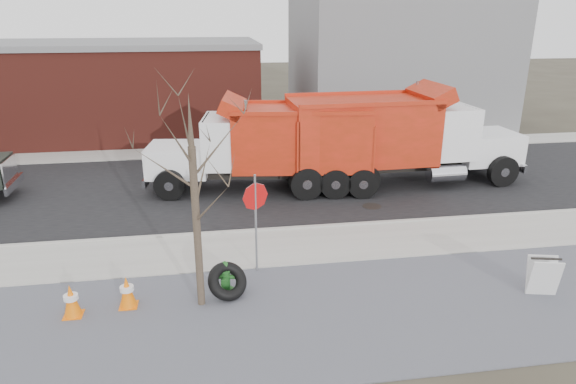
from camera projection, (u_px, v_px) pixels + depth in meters
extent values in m
plane|color=#383328|center=(309.00, 250.00, 15.52)|extent=(120.00, 120.00, 0.00)
cube|color=gray|center=(337.00, 313.00, 12.25)|extent=(60.00, 5.00, 0.03)
cube|color=#9E9B93|center=(307.00, 245.00, 15.74)|extent=(60.00, 2.50, 0.06)
cube|color=#9E9B93|center=(300.00, 228.00, 16.95)|extent=(60.00, 0.15, 0.11)
cube|color=black|center=(280.00, 184.00, 21.39)|extent=(60.00, 9.40, 0.02)
cube|color=#9E9B93|center=(264.00, 149.00, 26.69)|extent=(60.00, 2.00, 0.06)
cube|color=slate|center=(395.00, 59.00, 32.27)|extent=(12.00, 10.00, 8.00)
cube|color=maroon|center=(79.00, 92.00, 29.06)|extent=(20.00, 8.00, 5.00)
cube|color=slate|center=(72.00, 43.00, 28.18)|extent=(20.20, 8.20, 0.30)
cylinder|color=#382D23|center=(197.00, 230.00, 11.96)|extent=(0.18, 0.18, 4.00)
cone|color=#382D23|center=(190.00, 120.00, 11.10)|extent=(0.14, 0.14, 1.20)
cylinder|color=#296C29|center=(226.00, 291.00, 13.18)|extent=(0.46, 0.46, 0.06)
cylinder|color=#296C29|center=(225.00, 280.00, 13.07)|extent=(0.24, 0.24, 0.63)
cylinder|color=#296C29|center=(225.00, 270.00, 12.98)|extent=(0.32, 0.32, 0.05)
sphere|color=#296C29|center=(225.00, 266.00, 12.94)|extent=(0.25, 0.25, 0.25)
cylinder|color=#296C29|center=(225.00, 263.00, 12.91)|extent=(0.05, 0.05, 0.06)
cylinder|color=#296C29|center=(218.00, 277.00, 13.05)|extent=(0.14, 0.14, 0.12)
cylinder|color=#296C29|center=(232.00, 277.00, 13.04)|extent=(0.14, 0.14, 0.12)
cylinder|color=#296C29|center=(224.00, 281.00, 12.88)|extent=(0.18, 0.15, 0.16)
torus|color=black|center=(227.00, 281.00, 12.82)|extent=(1.27, 1.20, 0.94)
cylinder|color=gray|center=(256.00, 224.00, 13.78)|extent=(0.06, 0.06, 2.82)
cylinder|color=red|center=(255.00, 196.00, 13.51)|extent=(0.70, 0.36, 0.76)
cube|color=silver|center=(545.00, 279.00, 12.77)|extent=(0.77, 0.42, 1.01)
cube|color=silver|center=(542.00, 275.00, 12.97)|extent=(0.77, 0.42, 1.01)
cube|color=black|center=(547.00, 259.00, 12.70)|extent=(0.73, 0.22, 0.05)
cube|color=orange|center=(129.00, 306.00, 12.52)|extent=(0.43, 0.43, 0.05)
cone|color=orange|center=(127.00, 291.00, 12.38)|extent=(0.41, 0.41, 0.79)
cylinder|color=white|center=(127.00, 288.00, 12.36)|extent=(0.33, 0.33, 0.11)
cube|color=orange|center=(74.00, 315.00, 12.13)|extent=(0.44, 0.44, 0.05)
cone|color=orange|center=(71.00, 300.00, 12.00)|extent=(0.41, 0.41, 0.80)
cylinder|color=white|center=(71.00, 297.00, 11.97)|extent=(0.33, 0.33, 0.11)
cube|color=black|center=(394.00, 166.00, 21.28)|extent=(9.79, 1.34, 0.25)
cube|color=white|center=(484.00, 147.00, 21.79)|extent=(2.59, 2.31, 1.26)
cube|color=silver|center=(507.00, 145.00, 21.98)|extent=(0.13, 2.00, 1.14)
cube|color=white|center=(445.00, 130.00, 21.18)|extent=(1.92, 2.69, 2.05)
cube|color=black|center=(463.00, 116.00, 21.13)|extent=(0.13, 2.28, 0.91)
cube|color=red|center=(361.00, 131.00, 20.50)|extent=(5.80, 2.94, 2.51)
cylinder|color=silver|center=(416.00, 114.00, 21.86)|extent=(0.17, 0.17, 2.74)
cylinder|color=black|center=(471.00, 156.00, 23.21)|extent=(1.27, 0.39, 1.26)
cylinder|color=black|center=(503.00, 171.00, 20.93)|extent=(1.27, 0.39, 1.26)
cylinder|color=black|center=(320.00, 165.00, 21.82)|extent=(1.27, 0.39, 1.26)
cylinder|color=black|center=(334.00, 181.00, 19.79)|extent=(1.27, 0.39, 1.26)
cube|color=black|center=(266.00, 173.00, 20.54)|extent=(8.70, 2.04, 0.23)
cube|color=white|center=(179.00, 159.00, 20.26)|extent=(2.58, 2.35, 1.17)
cube|color=silver|center=(152.00, 160.00, 20.23)|extent=(0.30, 1.85, 1.06)
cube|color=white|center=(226.00, 141.00, 20.06)|extent=(1.99, 2.63, 1.91)
cube|color=black|center=(206.00, 128.00, 19.86)|extent=(0.32, 2.11, 0.85)
cube|color=red|center=(301.00, 138.00, 20.10)|extent=(5.58, 3.20, 2.33)
cylinder|color=silver|center=(246.00, 135.00, 18.97)|extent=(0.17, 0.17, 2.54)
cylinder|color=black|center=(169.00, 185.00, 19.40)|extent=(1.20, 0.47, 1.17)
cylinder|color=black|center=(180.00, 168.00, 21.56)|extent=(1.20, 0.47, 1.17)
cylinder|color=black|center=(335.00, 183.00, 19.68)|extent=(1.20, 0.47, 1.17)
cylinder|color=black|center=(330.00, 168.00, 21.60)|extent=(1.20, 0.47, 1.17)
cube|color=silver|center=(10.00, 170.00, 19.48)|extent=(0.13, 1.61, 0.92)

